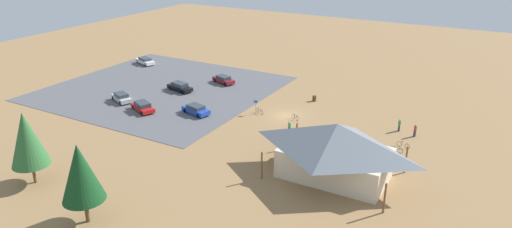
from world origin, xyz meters
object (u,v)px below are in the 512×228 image
object	(u,v)px
bicycle_green_near_sign	(346,134)
bicycle_white_yard_center	(357,139)
trash_bin	(314,98)
car_maroon_end_stall	(224,79)
visitor_near_lot	(415,130)
car_silver_far_end	(121,97)
car_blue_second_row	(196,109)
lot_sign	(256,105)
pine_midwest	(27,139)
pine_center	(80,173)
bicycle_purple_lone_east	(260,111)
visitor_by_pavilion	(289,127)
car_black_mid_lot	(180,87)
car_red_aisle_side	(143,107)
visitor_crossing_yard	(399,125)
bicycle_silver_lone_west	(396,150)
car_white_near_entry	(145,61)
bicycle_teal_yard_front	(295,117)
bicycle_red_mid_cluster	(322,130)
bike_pavilion	(336,147)

from	to	relation	value
bicycle_green_near_sign	bicycle_white_yard_center	world-z (taller)	bicycle_green_near_sign
trash_bin	car_maroon_end_stall	xyz separation A→B (m)	(17.28, -0.55, 0.25)
visitor_near_lot	car_maroon_end_stall	bearing A→B (deg)	-10.92
trash_bin	car_silver_far_end	world-z (taller)	car_silver_far_end
car_blue_second_row	lot_sign	bearing A→B (deg)	-150.16
visitor_near_lot	pine_midwest	bearing A→B (deg)	44.20
pine_center	car_silver_far_end	xyz separation A→B (m)	(20.31, -24.85, -4.37)
bicycle_purple_lone_east	visitor_by_pavilion	world-z (taller)	visitor_by_pavilion
car_blue_second_row	car_black_mid_lot	bearing A→B (deg)	-39.76
car_red_aisle_side	visitor_crossing_yard	xyz separation A→B (m)	(-34.67, -11.25, 0.17)
bicycle_green_near_sign	bicycle_silver_lone_west	xyz separation A→B (m)	(-6.72, 1.46, -0.03)
car_red_aisle_side	visitor_by_pavilion	distance (m)	22.55
bicycle_green_near_sign	car_black_mid_lot	size ratio (longest dim) A/B	0.32
car_white_near_entry	trash_bin	bearing A→B (deg)	175.21
car_blue_second_row	car_white_near_entry	bearing A→B (deg)	-33.98
bicycle_green_near_sign	pine_center	bearing A→B (deg)	63.85
pine_center	bicycle_teal_yard_front	world-z (taller)	pine_center
bicycle_purple_lone_east	visitor_near_lot	size ratio (longest dim) A/B	0.92
bicycle_purple_lone_east	visitor_by_pavilion	xyz separation A→B (m)	(-6.79, 4.29, 0.55)
pine_center	bicycle_green_near_sign	world-z (taller)	pine_center
bicycle_teal_yard_front	car_maroon_end_stall	distance (m)	19.99
pine_midwest	car_blue_second_row	world-z (taller)	pine_midwest
bicycle_teal_yard_front	car_red_aisle_side	size ratio (longest dim) A/B	0.31
car_white_near_entry	visitor_near_lot	xyz separation A→B (m)	(-54.06, 9.11, 0.20)
bicycle_teal_yard_front	pine_center	bearing A→B (deg)	78.58
bicycle_white_yard_center	bicycle_purple_lone_east	xyz separation A→B (m)	(15.39, -2.55, -0.04)
trash_bin	car_red_aisle_side	world-z (taller)	car_red_aisle_side
bicycle_red_mid_cluster	bicycle_white_yard_center	world-z (taller)	bicycle_white_yard_center
visitor_crossing_yard	bicycle_green_near_sign	bearing A→B (deg)	42.85
visitor_by_pavilion	lot_sign	bearing A→B (deg)	-28.00
bicycle_green_near_sign	visitor_by_pavilion	world-z (taller)	visitor_by_pavilion
car_blue_second_row	car_black_mid_lot	distance (m)	11.04
lot_sign	car_maroon_end_stall	bearing A→B (deg)	-39.23
lot_sign	car_white_near_entry	distance (m)	34.55
lot_sign	bicycle_purple_lone_east	xyz separation A→B (m)	(-0.44, -0.44, -1.06)
bicycle_teal_yard_front	car_maroon_end_stall	size ratio (longest dim) A/B	0.32
bicycle_red_mid_cluster	car_white_near_entry	xyz separation A→B (m)	(43.06, -13.73, 0.36)
bike_pavilion	visitor_near_lot	world-z (taller)	bike_pavilion
lot_sign	bicycle_white_yard_center	world-z (taller)	lot_sign
trash_bin	visitor_near_lot	size ratio (longest dim) A/B	0.52
bicycle_green_near_sign	car_black_mid_lot	world-z (taller)	car_black_mid_lot
bicycle_silver_lone_west	visitor_crossing_yard	distance (m)	6.71
pine_center	car_blue_second_row	world-z (taller)	pine_center
car_silver_far_end	visitor_by_pavilion	world-z (taller)	visitor_by_pavilion
bicycle_green_near_sign	visitor_near_lot	world-z (taller)	visitor_near_lot
car_red_aisle_side	visitor_by_pavilion	world-z (taller)	visitor_by_pavilion
car_blue_second_row	visitor_near_lot	distance (m)	30.29
pine_midwest	visitor_near_lot	size ratio (longest dim) A/B	4.65
bike_pavilion	visitor_by_pavilion	xyz separation A→B (m)	(9.06, -7.71, -2.52)
car_red_aisle_side	lot_sign	bearing A→B (deg)	-154.37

